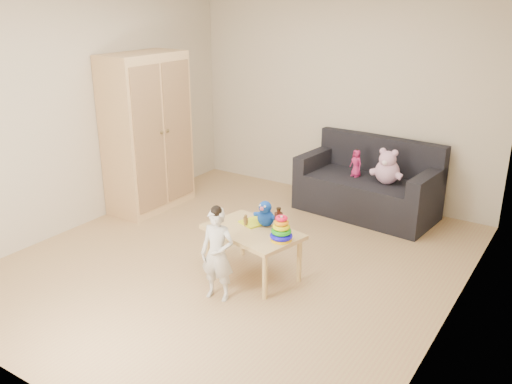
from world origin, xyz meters
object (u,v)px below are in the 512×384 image
Objects in this scene: play_table at (253,253)px; toddler at (218,255)px; wardrobe at (147,133)px; sofa at (366,196)px.

play_table is 1.08× the size of toddler.
toddler reaches higher than play_table.
wardrobe is at bearing 158.55° from play_table.
toddler is at bearing -92.92° from play_table.
play_table is at bearing -21.45° from wardrobe.
toddler is at bearing -91.98° from sofa.
toddler is (-0.03, -0.50, 0.17)m from play_table.
sofa is at bearing 71.94° from toddler.
sofa is at bearing 27.49° from wardrobe.
wardrobe is 2.28m from play_table.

